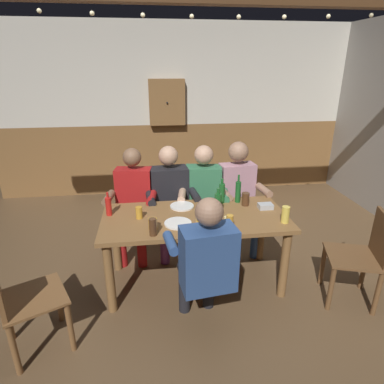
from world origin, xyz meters
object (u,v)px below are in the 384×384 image
Objects in this scene: person_3 at (239,192)px; bottle_3 at (218,203)px; pint_glass_3 at (245,199)px; wall_dart_cabinet at (167,102)px; person_1 at (170,196)px; bottle_1 at (109,206)px; plate_1 at (182,206)px; pint_glass_4 at (212,223)px; chair_empty_near_left at (363,255)px; pint_glass_7 at (230,222)px; bottle_2 at (238,191)px; pint_glass_2 at (153,224)px; person_0 at (133,200)px; person_4 at (206,260)px; pint_glass_0 at (285,215)px; dining_table at (195,226)px; pint_glass_1 at (139,213)px; bottle_0 at (222,193)px; condiment_caddy at (265,206)px; pint_glass_5 at (153,227)px; pint_glass_6 at (201,222)px; chair_empty_near_right at (20,299)px; person_2 at (203,195)px; plate_0 at (178,223)px; table_candle at (226,221)px.

bottle_3 is (-0.37, -0.61, 0.14)m from person_3.
wall_dart_cabinet is at bearing 105.08° from pint_glass_3.
person_3 is at bearing 173.94° from person_1.
plate_1 is at bearing 8.01° from bottle_1.
pint_glass_3 is 1.04× the size of pint_glass_4.
chair_empty_near_left is 6.57× the size of pint_glass_7.
bottle_2 is at bearing 44.50° from bottle_3.
chair_empty_near_left is at bearing -7.92° from pint_glass_2.
person_3 is 12.54× the size of pint_glass_2.
person_0 is 1.40m from person_4.
person_0 reaches higher than pint_glass_0.
pint_glass_1 reaches higher than dining_table.
wall_dart_cabinet is at bearing 100.28° from bottle_0.
pint_glass_0 is at bearing 95.65° from person_3.
pint_glass_3 is (1.14, -0.44, 0.12)m from person_0.
condiment_caddy is 1.15m from pint_glass_2.
pint_glass_1 is 1.07m from pint_glass_3.
pint_glass_5 is at bearing 110.22° from person_0.
person_3 is at bearing 51.00° from bottle_0.
pint_glass_0 is (0.47, -0.52, -0.03)m from bottle_0.
person_1 is at bearing 102.16° from pint_glass_6.
person_3 is at bearing 82.91° from pint_glass_3.
person_1 is (0.41, 0.01, 0.02)m from person_0.
pint_glass_5 is (0.98, 0.36, 0.33)m from chair_empty_near_right.
bottle_3 is (1.60, 0.70, 0.37)m from chair_empty_near_right.
pint_glass_5 is (0.12, -0.34, 0.02)m from pint_glass_1.
bottle_2 is 2.41m from wall_dart_cabinet.
pint_glass_3 is at bearing -23.36° from bottle_0.
person_4 reaches higher than pint_glass_5.
pint_glass_0 is 1.17× the size of pint_glass_3.
person_2 reaches higher than pint_glass_6.
pint_glass_6 is 0.25m from pint_glass_7.
chair_empty_near_right reaches higher than pint_glass_3.
plate_0 is at bearing -23.59° from bottle_1.
person_2 is 1.12m from pint_glass_5.
pint_glass_4 is at bearing -24.67° from bottle_1.
bottle_2 reaches higher than pint_glass_7.
plate_0 is 2.78m from wall_dart_cabinet.
pint_glass_0 is at bearing -5.59° from plate_0.
pint_glass_5 is (-0.72, -0.60, -0.03)m from bottle_0.
wall_dart_cabinet reaches higher than table_candle.
pint_glass_4 is (0.62, -0.31, 0.01)m from pint_glass_1.
pint_glass_0 is at bearing 3.17° from pint_glass_6.
table_candle is 0.53× the size of pint_glass_5.
dining_table is 0.54m from pint_glass_5.
pint_glass_6 is at bearing -88.26° from dining_table.
person_2 is 0.85m from table_candle.
pint_glass_4 is at bearing 65.02° from person_4.
pint_glass_6 is (0.11, -0.51, 0.07)m from plate_1.
person_4 is at bearing -127.81° from pint_glass_7.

